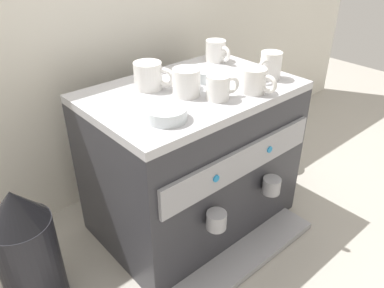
{
  "coord_description": "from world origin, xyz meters",
  "views": [
    {
      "loc": [
        -0.69,
        -0.78,
        0.92
      ],
      "look_at": [
        0.0,
        0.0,
        0.3
      ],
      "focal_mm": 35.66,
      "sensor_mm": 36.0,
      "label": 1
    }
  ],
  "objects_px": {
    "ceramic_bowl_0": "(204,74)",
    "coffee_grinder": "(27,250)",
    "ceramic_cup_2": "(149,76)",
    "milk_pitcher": "(275,150)",
    "ceramic_cup_1": "(219,87)",
    "ceramic_cup_5": "(187,82)",
    "espresso_machine": "(193,160)",
    "ceramic_cup_3": "(255,81)",
    "ceramic_cup_4": "(270,66)",
    "ceramic_bowl_1": "(166,114)",
    "ceramic_cup_0": "(216,51)"
  },
  "relations": [
    {
      "from": "ceramic_bowl_0",
      "to": "coffee_grinder",
      "type": "height_order",
      "value": "ceramic_bowl_0"
    },
    {
      "from": "ceramic_cup_2",
      "to": "milk_pitcher",
      "type": "distance_m",
      "value": 0.73
    },
    {
      "from": "ceramic_cup_1",
      "to": "ceramic_cup_5",
      "type": "distance_m",
      "value": 0.09
    },
    {
      "from": "espresso_machine",
      "to": "ceramic_cup_3",
      "type": "relative_size",
      "value": 5.8
    },
    {
      "from": "ceramic_cup_2",
      "to": "coffee_grinder",
      "type": "height_order",
      "value": "ceramic_cup_2"
    },
    {
      "from": "ceramic_cup_1",
      "to": "ceramic_cup_4",
      "type": "bearing_deg",
      "value": 1.76
    },
    {
      "from": "ceramic_bowl_0",
      "to": "ceramic_cup_1",
      "type": "bearing_deg",
      "value": -118.21
    },
    {
      "from": "ceramic_bowl_0",
      "to": "ceramic_bowl_1",
      "type": "height_order",
      "value": "ceramic_bowl_0"
    },
    {
      "from": "ceramic_cup_2",
      "to": "ceramic_cup_3",
      "type": "distance_m",
      "value": 0.3
    },
    {
      "from": "espresso_machine",
      "to": "ceramic_cup_5",
      "type": "height_order",
      "value": "ceramic_cup_5"
    },
    {
      "from": "espresso_machine",
      "to": "ceramic_cup_1",
      "type": "height_order",
      "value": "ceramic_cup_1"
    },
    {
      "from": "ceramic_cup_1",
      "to": "ceramic_cup_0",
      "type": "bearing_deg",
      "value": 46.62
    },
    {
      "from": "espresso_machine",
      "to": "ceramic_cup_2",
      "type": "xyz_separation_m",
      "value": [
        -0.09,
        0.08,
        0.29
      ]
    },
    {
      "from": "espresso_machine",
      "to": "ceramic_bowl_1",
      "type": "relative_size",
      "value": 6.02
    },
    {
      "from": "ceramic_cup_2",
      "to": "ceramic_cup_5",
      "type": "relative_size",
      "value": 1.1
    },
    {
      "from": "ceramic_cup_2",
      "to": "milk_pitcher",
      "type": "relative_size",
      "value": 0.74
    },
    {
      "from": "ceramic_cup_3",
      "to": "coffee_grinder",
      "type": "xyz_separation_m",
      "value": [
        -0.65,
        0.17,
        -0.34
      ]
    },
    {
      "from": "ceramic_cup_4",
      "to": "ceramic_bowl_0",
      "type": "xyz_separation_m",
      "value": [
        -0.15,
        0.13,
        -0.03
      ]
    },
    {
      "from": "coffee_grinder",
      "to": "espresso_machine",
      "type": "bearing_deg",
      "value": -3.45
    },
    {
      "from": "ceramic_cup_2",
      "to": "ceramic_cup_5",
      "type": "bearing_deg",
      "value": -62.6
    },
    {
      "from": "ceramic_cup_0",
      "to": "ceramic_cup_5",
      "type": "height_order",
      "value": "ceramic_cup_5"
    },
    {
      "from": "ceramic_cup_0",
      "to": "ceramic_bowl_1",
      "type": "distance_m",
      "value": 0.47
    },
    {
      "from": "ceramic_cup_0",
      "to": "milk_pitcher",
      "type": "bearing_deg",
      "value": -24.02
    },
    {
      "from": "ceramic_cup_0",
      "to": "ceramic_cup_4",
      "type": "height_order",
      "value": "ceramic_cup_4"
    },
    {
      "from": "ceramic_cup_0",
      "to": "ceramic_bowl_1",
      "type": "bearing_deg",
      "value": -149.47
    },
    {
      "from": "espresso_machine",
      "to": "ceramic_cup_4",
      "type": "xyz_separation_m",
      "value": [
        0.23,
        -0.1,
        0.29
      ]
    },
    {
      "from": "ceramic_cup_2",
      "to": "coffee_grinder",
      "type": "relative_size",
      "value": 0.31
    },
    {
      "from": "ceramic_cup_2",
      "to": "ceramic_cup_1",
      "type": "bearing_deg",
      "value": -62.18
    },
    {
      "from": "milk_pitcher",
      "to": "ceramic_bowl_1",
      "type": "bearing_deg",
      "value": -169.14
    },
    {
      "from": "espresso_machine",
      "to": "ceramic_cup_4",
      "type": "bearing_deg",
      "value": -22.95
    },
    {
      "from": "ceramic_cup_4",
      "to": "milk_pitcher",
      "type": "height_order",
      "value": "ceramic_cup_4"
    },
    {
      "from": "ceramic_bowl_0",
      "to": "milk_pitcher",
      "type": "xyz_separation_m",
      "value": [
        0.4,
        -0.01,
        -0.43
      ]
    },
    {
      "from": "ceramic_cup_0",
      "to": "ceramic_bowl_0",
      "type": "distance_m",
      "value": 0.18
    },
    {
      "from": "espresso_machine",
      "to": "milk_pitcher",
      "type": "xyz_separation_m",
      "value": [
        0.48,
        0.02,
        -0.17
      ]
    },
    {
      "from": "ceramic_cup_0",
      "to": "ceramic_cup_5",
      "type": "distance_m",
      "value": 0.31
    },
    {
      "from": "ceramic_cup_0",
      "to": "coffee_grinder",
      "type": "height_order",
      "value": "ceramic_cup_0"
    },
    {
      "from": "ceramic_cup_1",
      "to": "ceramic_cup_2",
      "type": "distance_m",
      "value": 0.21
    },
    {
      "from": "ceramic_cup_2",
      "to": "milk_pitcher",
      "type": "height_order",
      "value": "ceramic_cup_2"
    },
    {
      "from": "espresso_machine",
      "to": "ceramic_bowl_0",
      "type": "height_order",
      "value": "ceramic_bowl_0"
    },
    {
      "from": "ceramic_cup_3",
      "to": "ceramic_cup_5",
      "type": "distance_m",
      "value": 0.19
    },
    {
      "from": "ceramic_cup_2",
      "to": "ceramic_cup_4",
      "type": "relative_size",
      "value": 1.07
    },
    {
      "from": "espresso_machine",
      "to": "ceramic_cup_5",
      "type": "xyz_separation_m",
      "value": [
        -0.04,
        -0.02,
        0.29
      ]
    },
    {
      "from": "ceramic_cup_3",
      "to": "ceramic_bowl_1",
      "type": "xyz_separation_m",
      "value": [
        -0.29,
        0.03,
        -0.02
      ]
    },
    {
      "from": "ceramic_cup_1",
      "to": "ceramic_bowl_1",
      "type": "bearing_deg",
      "value": -178.74
    },
    {
      "from": "ceramic_cup_3",
      "to": "ceramic_bowl_0",
      "type": "xyz_separation_m",
      "value": [
        -0.04,
        0.17,
        -0.02
      ]
    },
    {
      "from": "ceramic_cup_3",
      "to": "ceramic_cup_4",
      "type": "height_order",
      "value": "ceramic_cup_4"
    },
    {
      "from": "ceramic_cup_0",
      "to": "ceramic_cup_4",
      "type": "relative_size",
      "value": 1.0
    },
    {
      "from": "ceramic_cup_0",
      "to": "ceramic_bowl_0",
      "type": "relative_size",
      "value": 1.07
    },
    {
      "from": "ceramic_cup_3",
      "to": "coffee_grinder",
      "type": "relative_size",
      "value": 0.29
    },
    {
      "from": "ceramic_cup_2",
      "to": "ceramic_bowl_0",
      "type": "xyz_separation_m",
      "value": [
        0.17,
        -0.05,
        -0.02
      ]
    }
  ]
}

